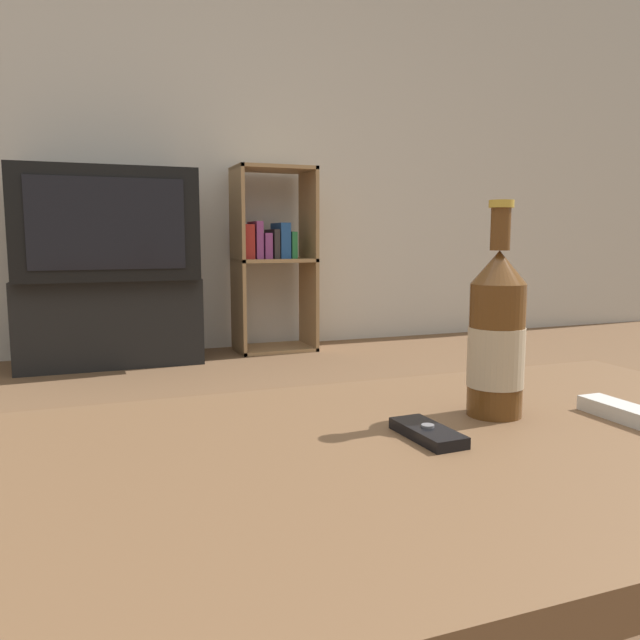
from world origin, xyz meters
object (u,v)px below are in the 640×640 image
Objects in this scene: television at (105,225)px; remote_control at (629,414)px; tv_stand at (110,321)px; bookshelf at (272,255)px; beer_bottle at (497,337)px; cell_phone at (428,433)px.

remote_control is (0.54, -2.76, -0.29)m from television.
bookshelf is (0.89, 0.07, 0.33)m from tv_stand.
television is at bearing 100.94° from remote_control.
bookshelf is at bearing 4.26° from tv_stand.
television reaches higher than beer_bottle.
bookshelf is 2.85m from remote_control.
bookshelf reaches higher than cell_phone.
bookshelf is 2.87m from cell_phone.
tv_stand is 0.49m from television.
remote_control is (-0.35, -2.83, -0.14)m from bookshelf.
cell_phone is at bearing -102.75° from bookshelf.
television is 6.00× the size of remote_control.
remote_control is at bearing -9.31° from cell_phone.
cell_phone is at bearing 173.13° from remote_control.
tv_stand is 2.72m from beer_bottle.
television is 0.91m from bookshelf.
bookshelf reaches higher than tv_stand.
television is at bearing 98.41° from beer_bottle.
bookshelf is at bearing 4.51° from television.
tv_stand is 8.13× the size of cell_phone.
tv_stand is 1.05× the size of television.
television is at bearing -175.49° from bookshelf.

